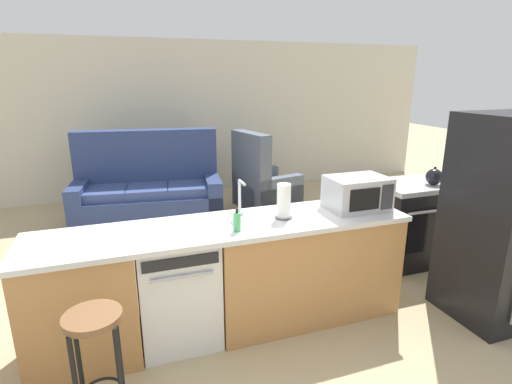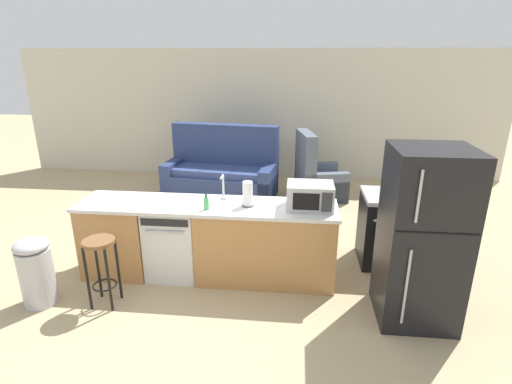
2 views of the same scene
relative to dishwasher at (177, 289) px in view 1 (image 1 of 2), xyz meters
The scene contains 14 objects.
ground_plane 0.49m from the dishwasher, ahead, with size 24.00×24.00×0.00m, color tan.
wall_back 4.33m from the dishwasher, 82.54° to the left, with size 10.00×0.06×2.60m.
kitchen_counter 0.49m from the dishwasher, ahead, with size 2.94×0.66×0.90m.
dishwasher is the anchor object (origin of this frame).
stove_range 2.66m from the dishwasher, 11.91° to the left, with size 0.76×0.68×0.90m.
refrigerator 2.69m from the dishwasher, 11.93° to the right, with size 0.72×0.73×1.72m.
microwave 1.67m from the dishwasher, ahead, with size 0.50×0.37×0.28m.
sink_faucet 0.85m from the dishwasher, 16.80° to the left, with size 0.07×0.18×0.30m.
paper_towel_roll 1.07m from the dishwasher, ahead, with size 0.14×0.14×0.28m.
soap_bottle 0.72m from the dishwasher, 19.74° to the right, with size 0.06×0.06×0.18m.
kettle 2.86m from the dishwasher, ahead, with size 0.21×0.17×0.19m.
bar_stool 0.89m from the dishwasher, 128.66° to the right, with size 0.32×0.32×0.74m.
couch 2.90m from the dishwasher, 89.46° to the left, with size 2.10×1.14×1.27m.
armchair 3.37m from the dishwasher, 58.73° to the left, with size 0.96×1.00×1.20m.
Camera 1 is at (-0.59, -2.79, 1.99)m, focal length 28.00 mm.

